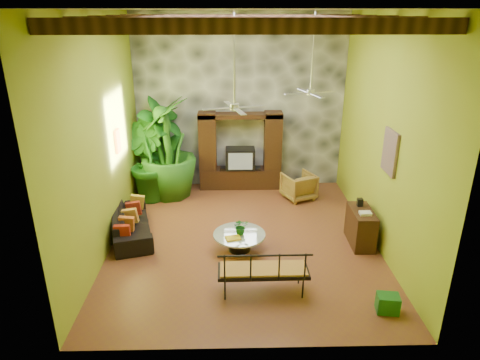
{
  "coord_description": "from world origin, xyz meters",
  "views": [
    {
      "loc": [
        -0.29,
        -8.8,
        4.98
      ],
      "look_at": [
        -0.08,
        0.2,
        1.4
      ],
      "focal_mm": 32.0,
      "sensor_mm": 36.0,
      "label": 1
    }
  ],
  "objects_px": {
    "tall_plant_c": "(168,148)",
    "green_bin": "(388,303)",
    "tall_plant_a": "(163,146)",
    "side_console": "(361,227)",
    "tall_plant_b": "(146,161)",
    "ceiling_fan_back": "(311,83)",
    "iron_bench": "(264,270)",
    "sofa": "(131,223)",
    "wicker_armchair": "(299,186)",
    "coffee_table": "(239,239)",
    "ceiling_fan_front": "(234,97)",
    "entertainment_center": "(240,157)"
  },
  "relations": [
    {
      "from": "tall_plant_a",
      "to": "tall_plant_b",
      "type": "bearing_deg",
      "value": -127.77
    },
    {
      "from": "ceiling_fan_back",
      "to": "wicker_armchair",
      "type": "relative_size",
      "value": 2.28
    },
    {
      "from": "coffee_table",
      "to": "green_bin",
      "type": "relative_size",
      "value": 3.02
    },
    {
      "from": "ceiling_fan_front",
      "to": "tall_plant_c",
      "type": "xyz_separation_m",
      "value": [
        -1.83,
        2.98,
        -1.98
      ]
    },
    {
      "from": "wicker_armchair",
      "to": "tall_plant_c",
      "type": "bearing_deg",
      "value": -28.55
    },
    {
      "from": "iron_bench",
      "to": "green_bin",
      "type": "height_order",
      "value": "iron_bench"
    },
    {
      "from": "tall_plant_a",
      "to": "tall_plant_b",
      "type": "xyz_separation_m",
      "value": [
        -0.41,
        -0.53,
        -0.27
      ]
    },
    {
      "from": "entertainment_center",
      "to": "sofa",
      "type": "relative_size",
      "value": 1.12
    },
    {
      "from": "entertainment_center",
      "to": "coffee_table",
      "type": "distance_m",
      "value": 3.71
    },
    {
      "from": "ceiling_fan_front",
      "to": "iron_bench",
      "type": "distance_m",
      "value": 3.38
    },
    {
      "from": "entertainment_center",
      "to": "ceiling_fan_front",
      "type": "height_order",
      "value": "ceiling_fan_front"
    },
    {
      "from": "sofa",
      "to": "coffee_table",
      "type": "relative_size",
      "value": 1.86
    },
    {
      "from": "sofa",
      "to": "green_bin",
      "type": "distance_m",
      "value": 5.89
    },
    {
      "from": "iron_bench",
      "to": "side_console",
      "type": "xyz_separation_m",
      "value": [
        2.35,
        1.83,
        -0.12
      ]
    },
    {
      "from": "sofa",
      "to": "tall_plant_b",
      "type": "xyz_separation_m",
      "value": [
        0.04,
        2.12,
        0.8
      ]
    },
    {
      "from": "tall_plant_c",
      "to": "iron_bench",
      "type": "bearing_deg",
      "value": -63.5
    },
    {
      "from": "ceiling_fan_back",
      "to": "ceiling_fan_front",
      "type": "bearing_deg",
      "value": -138.37
    },
    {
      "from": "ceiling_fan_back",
      "to": "tall_plant_b",
      "type": "height_order",
      "value": "ceiling_fan_back"
    },
    {
      "from": "tall_plant_a",
      "to": "iron_bench",
      "type": "xyz_separation_m",
      "value": [
        2.51,
        -4.99,
        -0.85
      ]
    },
    {
      "from": "green_bin",
      "to": "wicker_armchair",
      "type": "bearing_deg",
      "value": 99.6
    },
    {
      "from": "green_bin",
      "to": "tall_plant_a",
      "type": "bearing_deg",
      "value": 130.05
    },
    {
      "from": "tall_plant_a",
      "to": "green_bin",
      "type": "height_order",
      "value": "tall_plant_a"
    },
    {
      "from": "coffee_table",
      "to": "side_console",
      "type": "relative_size",
      "value": 1.12
    },
    {
      "from": "tall_plant_c",
      "to": "iron_bench",
      "type": "xyz_separation_m",
      "value": [
        2.34,
        -4.68,
        -0.89
      ]
    },
    {
      "from": "ceiling_fan_front",
      "to": "side_console",
      "type": "relative_size",
      "value": 1.8
    },
    {
      "from": "ceiling_fan_front",
      "to": "tall_plant_a",
      "type": "distance_m",
      "value": 4.35
    },
    {
      "from": "tall_plant_a",
      "to": "side_console",
      "type": "distance_m",
      "value": 5.87
    },
    {
      "from": "ceiling_fan_back",
      "to": "green_bin",
      "type": "distance_m",
      "value": 5.12
    },
    {
      "from": "ceiling_fan_back",
      "to": "tall_plant_a",
      "type": "relative_size",
      "value": 0.67
    },
    {
      "from": "wicker_armchair",
      "to": "tall_plant_c",
      "type": "height_order",
      "value": "tall_plant_c"
    },
    {
      "from": "coffee_table",
      "to": "ceiling_fan_front",
      "type": "bearing_deg",
      "value": 132.99
    },
    {
      "from": "tall_plant_a",
      "to": "iron_bench",
      "type": "bearing_deg",
      "value": -63.34
    },
    {
      "from": "ceiling_fan_back",
      "to": "side_console",
      "type": "relative_size",
      "value": 1.8
    },
    {
      "from": "wicker_armchair",
      "to": "iron_bench",
      "type": "height_order",
      "value": "iron_bench"
    },
    {
      "from": "coffee_table",
      "to": "side_console",
      "type": "xyz_separation_m",
      "value": [
        2.76,
        0.23,
        0.16
      ]
    },
    {
      "from": "tall_plant_c",
      "to": "green_bin",
      "type": "distance_m",
      "value": 7.02
    },
    {
      "from": "ceiling_fan_back",
      "to": "iron_bench",
      "type": "height_order",
      "value": "ceiling_fan_back"
    },
    {
      "from": "tall_plant_c",
      "to": "green_bin",
      "type": "relative_size",
      "value": 7.44
    },
    {
      "from": "ceiling_fan_front",
      "to": "ceiling_fan_back",
      "type": "height_order",
      "value": "same"
    },
    {
      "from": "sofa",
      "to": "tall_plant_b",
      "type": "relative_size",
      "value": 0.96
    },
    {
      "from": "tall_plant_b",
      "to": "iron_bench",
      "type": "distance_m",
      "value": 5.36
    },
    {
      "from": "iron_bench",
      "to": "tall_plant_c",
      "type": "bearing_deg",
      "value": 115.91
    },
    {
      "from": "side_console",
      "to": "tall_plant_b",
      "type": "bearing_deg",
      "value": 154.34
    },
    {
      "from": "tall_plant_a",
      "to": "coffee_table",
      "type": "distance_m",
      "value": 4.14
    },
    {
      "from": "ceiling_fan_front",
      "to": "side_console",
      "type": "bearing_deg",
      "value": 2.58
    },
    {
      "from": "sofa",
      "to": "green_bin",
      "type": "xyz_separation_m",
      "value": [
        5.12,
        -2.91,
        -0.15
      ]
    },
    {
      "from": "entertainment_center",
      "to": "ceiling_fan_back",
      "type": "distance_m",
      "value": 3.5
    },
    {
      "from": "tall_plant_a",
      "to": "side_console",
      "type": "bearing_deg",
      "value": -33.06
    },
    {
      "from": "entertainment_center",
      "to": "tall_plant_c",
      "type": "xyz_separation_m",
      "value": [
        -2.03,
        -0.56,
        0.45
      ]
    },
    {
      "from": "ceiling_fan_front",
      "to": "wicker_armchair",
      "type": "relative_size",
      "value": 2.28
    }
  ]
}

